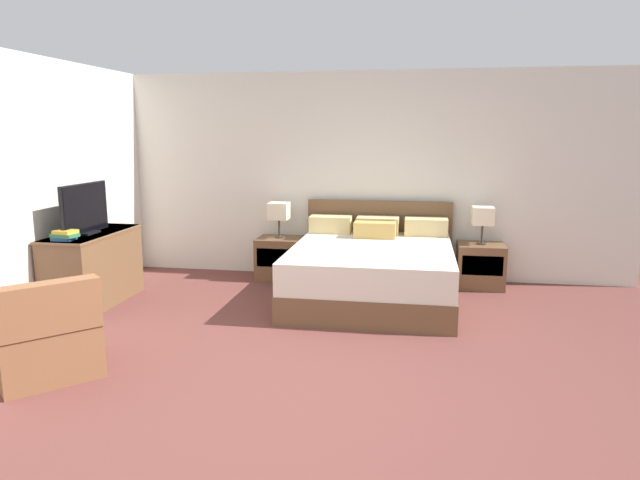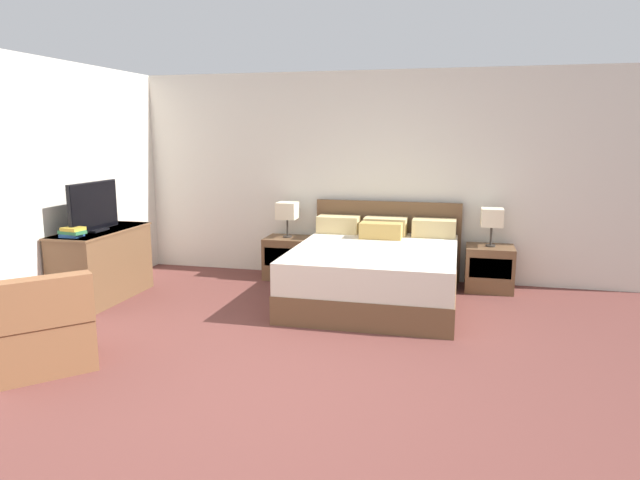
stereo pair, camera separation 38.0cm
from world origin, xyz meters
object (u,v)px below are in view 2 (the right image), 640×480
object	(u,v)px
nightstand_left	(288,258)
nightstand_right	(489,268)
table_lamp_left	(287,211)
tv	(94,207)
book_blue_cover	(72,232)
table_lamp_right	(492,218)
armchair_by_window	(41,332)
bed	(376,271)
book_red_cover	(72,235)
dresser	(102,263)
book_small_top	(73,229)

from	to	relation	value
nightstand_left	nightstand_right	xyz separation A→B (m)	(2.40, 0.00, 0.00)
nightstand_right	table_lamp_left	world-z (taller)	table_lamp_left
nightstand_left	tv	size ratio (longest dim) A/B	0.68
book_blue_cover	table_lamp_right	bearing A→B (deg)	23.90
table_lamp_left	armchair_by_window	bearing A→B (deg)	-108.16
nightstand_left	tv	bearing A→B (deg)	-139.19
nightstand_left	nightstand_right	distance (m)	2.40
book_blue_cover	armchair_by_window	world-z (taller)	book_blue_cover
nightstand_left	table_lamp_right	bearing A→B (deg)	0.03
bed	tv	distance (m)	3.04
nightstand_right	nightstand_left	bearing A→B (deg)	180.00
tv	book_red_cover	size ratio (longest dim) A/B	4.12
book_blue_cover	dresser	bearing A→B (deg)	89.99
bed	tv	size ratio (longest dim) A/B	2.57
nightstand_left	table_lamp_left	distance (m)	0.58
nightstand_right	tv	distance (m)	4.38
table_lamp_right	book_red_cover	xyz separation A→B (m)	(-4.08, -1.80, -0.06)
table_lamp_right	dresser	world-z (taller)	table_lamp_right
nightstand_right	armchair_by_window	xyz separation A→B (m)	(-3.42, -3.10, 0.03)
dresser	table_lamp_left	bearing A→B (deg)	39.15
book_red_cover	book_small_top	bearing A→B (deg)	0.00
table_lamp_left	book_red_cover	world-z (taller)	table_lamp_left
table_lamp_left	bed	bearing A→B (deg)	-30.43
table_lamp_right	book_blue_cover	xyz separation A→B (m)	(-4.07, -1.80, -0.02)
table_lamp_left	nightstand_left	bearing A→B (deg)	-90.00
nightstand_left	table_lamp_left	size ratio (longest dim) A/B	1.22
table_lamp_left	dresser	xyz separation A→B (m)	(-1.67, -1.36, -0.44)
book_red_cover	nightstand_right	bearing A→B (deg)	23.83
nightstand_left	book_red_cover	world-z (taller)	book_red_cover
bed	armchair_by_window	distance (m)	3.26
book_red_cover	tv	bearing A→B (deg)	88.07
table_lamp_left	tv	world-z (taller)	tv
nightstand_left	dresser	xyz separation A→B (m)	(-1.67, -1.36, 0.14)
book_red_cover	armchair_by_window	bearing A→B (deg)	-62.88
table_lamp_right	tv	size ratio (longest dim) A/B	0.56
nightstand_right	armchair_by_window	distance (m)	4.61
nightstand_left	book_red_cover	xyz separation A→B (m)	(-1.68, -1.80, 0.52)
nightstand_left	armchair_by_window	bearing A→B (deg)	-108.17
nightstand_left	table_lamp_left	bearing A→B (deg)	90.00
book_blue_cover	armchair_by_window	bearing A→B (deg)	-63.22
table_lamp_left	dresser	world-z (taller)	table_lamp_left
nightstand_left	book_red_cover	bearing A→B (deg)	-132.96
book_red_cover	dresser	bearing A→B (deg)	88.75
table_lamp_left	book_small_top	bearing A→B (deg)	-132.57
table_lamp_left	armchair_by_window	xyz separation A→B (m)	(-1.02, -3.10, -0.55)
table_lamp_left	book_red_cover	bearing A→B (deg)	-132.93
table_lamp_left	book_blue_cover	xyz separation A→B (m)	(-1.67, -1.80, -0.02)
nightstand_right	book_small_top	world-z (taller)	book_small_top
dresser	tv	size ratio (longest dim) A/B	1.55
nightstand_right	tv	xyz separation A→B (m)	(-4.07, -1.44, 0.76)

